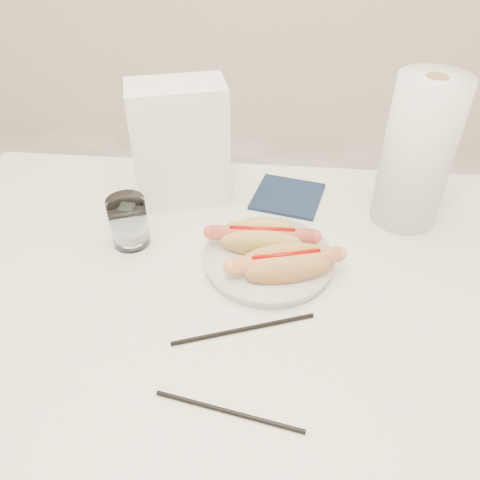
# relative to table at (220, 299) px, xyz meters

# --- Properties ---
(ground) EXTENTS (4.00, 4.00, 0.00)m
(ground) POSITION_rel_table_xyz_m (0.00, 0.00, -0.69)
(ground) COLOR silver
(table) EXTENTS (1.20, 0.80, 0.75)m
(table) POSITION_rel_table_xyz_m (0.00, 0.00, 0.00)
(table) COLOR white
(table) RESTS_ON ground
(plate) EXTENTS (0.29, 0.29, 0.02)m
(plate) POSITION_rel_table_xyz_m (0.09, 0.04, 0.07)
(plate) COLOR silver
(plate) RESTS_ON table
(hotdog_left) EXTENTS (0.19, 0.08, 0.05)m
(hotdog_left) POSITION_rel_table_xyz_m (0.07, 0.06, 0.10)
(hotdog_left) COLOR tan
(hotdog_left) RESTS_ON plate
(hotdog_right) EXTENTS (0.19, 0.11, 0.05)m
(hotdog_right) POSITION_rel_table_xyz_m (0.12, -0.01, 0.10)
(hotdog_right) COLOR tan
(hotdog_right) RESTS_ON plate
(water_glass) EXTENTS (0.07, 0.07, 0.10)m
(water_glass) POSITION_rel_table_xyz_m (-0.18, 0.08, 0.11)
(water_glass) COLOR white
(water_glass) RESTS_ON table
(chopstick_near) EXTENTS (0.22, 0.09, 0.01)m
(chopstick_near) POSITION_rel_table_xyz_m (0.06, -0.12, 0.06)
(chopstick_near) COLOR black
(chopstick_near) RESTS_ON table
(chopstick_far) EXTENTS (0.21, 0.05, 0.01)m
(chopstick_far) POSITION_rel_table_xyz_m (0.05, -0.27, 0.06)
(chopstick_far) COLOR black
(chopstick_far) RESTS_ON table
(napkin_box) EXTENTS (0.21, 0.16, 0.25)m
(napkin_box) POSITION_rel_table_xyz_m (-0.11, 0.25, 0.19)
(napkin_box) COLOR white
(napkin_box) RESTS_ON table
(navy_napkin) EXTENTS (0.17, 0.17, 0.01)m
(navy_napkin) POSITION_rel_table_xyz_m (0.12, 0.26, 0.06)
(navy_napkin) COLOR #13203D
(navy_napkin) RESTS_ON table
(paper_towel_roll) EXTENTS (0.15, 0.15, 0.29)m
(paper_towel_roll) POSITION_rel_table_xyz_m (0.35, 0.21, 0.21)
(paper_towel_roll) COLOR white
(paper_towel_roll) RESTS_ON table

